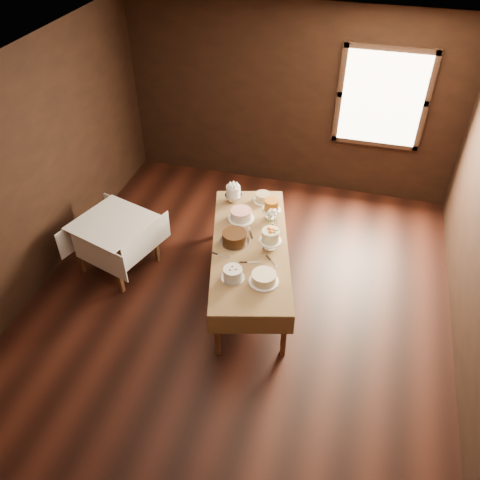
% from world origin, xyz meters
% --- Properties ---
extents(floor, '(5.00, 6.00, 0.01)m').
position_xyz_m(floor, '(0.00, 0.00, 0.00)').
color(floor, black).
rests_on(floor, ground).
extents(ceiling, '(5.00, 6.00, 0.01)m').
position_xyz_m(ceiling, '(0.00, 0.00, 2.80)').
color(ceiling, beige).
rests_on(ceiling, wall_back).
extents(wall_back, '(5.00, 0.02, 2.80)m').
position_xyz_m(wall_back, '(0.00, 3.00, 1.40)').
color(wall_back, black).
rests_on(wall_back, ground).
extents(wall_left, '(0.02, 6.00, 2.80)m').
position_xyz_m(wall_left, '(-2.50, 0.00, 1.40)').
color(wall_left, black).
rests_on(wall_left, ground).
extents(window, '(1.10, 0.05, 1.30)m').
position_xyz_m(window, '(1.30, 2.94, 1.60)').
color(window, '#FFEABF').
rests_on(window, wall_back).
extents(display_table, '(1.44, 2.41, 0.70)m').
position_xyz_m(display_table, '(0.06, 0.45, 0.65)').
color(display_table, '#512E19').
rests_on(display_table, ground).
extents(side_table, '(1.09, 1.09, 0.73)m').
position_xyz_m(side_table, '(-1.69, 0.38, 0.65)').
color(side_table, '#512E19').
rests_on(side_table, ground).
extents(cake_meringue, '(0.26, 0.26, 0.24)m').
position_xyz_m(cake_meringue, '(-0.38, 1.26, 0.81)').
color(cake_meringue, silver).
rests_on(cake_meringue, display_table).
extents(cake_speckled, '(0.27, 0.27, 0.12)m').
position_xyz_m(cake_speckled, '(-0.01, 1.36, 0.75)').
color(cake_speckled, white).
rests_on(cake_speckled, display_table).
extents(cake_lattice, '(0.37, 0.37, 0.12)m').
position_xyz_m(cake_lattice, '(-0.18, 0.90, 0.76)').
color(cake_lattice, white).
rests_on(cake_lattice, display_table).
extents(cake_caramel, '(0.24, 0.24, 0.28)m').
position_xyz_m(cake_caramel, '(0.18, 1.03, 0.82)').
color(cake_caramel, white).
rests_on(cake_caramel, display_table).
extents(cake_chocolate, '(0.38, 0.38, 0.14)m').
position_xyz_m(cake_chocolate, '(-0.14, 0.45, 0.76)').
color(cake_chocolate, silver).
rests_on(cake_chocolate, display_table).
extents(cake_flowers, '(0.27, 0.27, 0.27)m').
position_xyz_m(cake_flowers, '(0.29, 0.45, 0.81)').
color(cake_flowers, white).
rests_on(cake_flowers, display_table).
extents(cake_swirl, '(0.27, 0.27, 0.13)m').
position_xyz_m(cake_swirl, '(0.02, -0.16, 0.76)').
color(cake_swirl, silver).
rests_on(cake_swirl, display_table).
extents(cake_cream, '(0.33, 0.33, 0.11)m').
position_xyz_m(cake_cream, '(0.35, -0.12, 0.75)').
color(cake_cream, white).
rests_on(cake_cream, display_table).
extents(cake_server_a, '(0.24, 0.09, 0.01)m').
position_xyz_m(cake_server_a, '(0.18, 0.15, 0.70)').
color(cake_server_a, silver).
rests_on(cake_server_a, display_table).
extents(cake_server_b, '(0.19, 0.19, 0.01)m').
position_xyz_m(cake_server_b, '(0.40, 0.19, 0.70)').
color(cake_server_b, silver).
rests_on(cake_server_b, display_table).
extents(cake_server_c, '(0.13, 0.23, 0.01)m').
position_xyz_m(cake_server_c, '(-0.02, 0.71, 0.70)').
color(cake_server_c, silver).
rests_on(cake_server_c, display_table).
extents(cake_server_d, '(0.06, 0.24, 0.01)m').
position_xyz_m(cake_server_d, '(0.22, 0.79, 0.70)').
color(cake_server_d, silver).
rests_on(cake_server_d, display_table).
extents(cake_server_e, '(0.24, 0.07, 0.01)m').
position_xyz_m(cake_server_e, '(-0.19, 0.16, 0.70)').
color(cake_server_e, silver).
rests_on(cake_server_e, display_table).
extents(flower_vase, '(0.17, 0.17, 0.13)m').
position_xyz_m(flower_vase, '(0.26, 0.73, 0.76)').
color(flower_vase, '#2D2823').
rests_on(flower_vase, display_table).
extents(flower_bouquet, '(0.14, 0.14, 0.20)m').
position_xyz_m(flower_bouquet, '(0.26, 0.73, 0.94)').
color(flower_bouquet, white).
rests_on(flower_bouquet, flower_vase).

